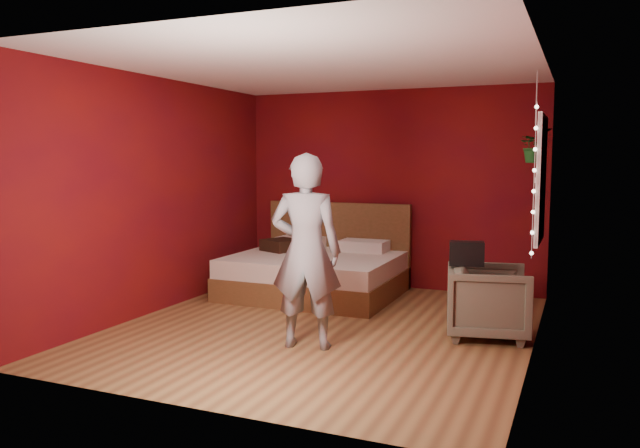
# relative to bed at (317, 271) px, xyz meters

# --- Properties ---
(floor) EXTENTS (4.50, 4.50, 0.00)m
(floor) POSITION_rel_bed_xyz_m (0.69, -1.44, -0.29)
(floor) COLOR olive
(floor) RESTS_ON ground
(room_walls) EXTENTS (4.04, 4.54, 2.62)m
(room_walls) POSITION_rel_bed_xyz_m (0.69, -1.44, 1.39)
(room_walls) COLOR maroon
(room_walls) RESTS_ON ground
(window) EXTENTS (0.05, 0.97, 1.27)m
(window) POSITION_rel_bed_xyz_m (2.66, -0.54, 1.21)
(window) COLOR white
(window) RESTS_ON room_walls
(fairy_lights) EXTENTS (0.04, 0.04, 1.45)m
(fairy_lights) POSITION_rel_bed_xyz_m (2.63, -1.06, 1.21)
(fairy_lights) COLOR silver
(fairy_lights) RESTS_ON room_walls
(bed) EXTENTS (2.02, 1.71, 1.11)m
(bed) POSITION_rel_bed_xyz_m (0.00, 0.00, 0.00)
(bed) COLOR brown
(bed) RESTS_ON ground
(person) EXTENTS (0.71, 0.54, 1.75)m
(person) POSITION_rel_bed_xyz_m (0.79, -2.10, 0.59)
(person) COLOR slate
(person) RESTS_ON ground
(armchair) EXTENTS (0.89, 0.88, 0.69)m
(armchair) POSITION_rel_bed_xyz_m (2.26, -1.14, 0.06)
(armchair) COLOR #64634F
(armchair) RESTS_ON ground
(handbag) EXTENTS (0.35, 0.22, 0.23)m
(handbag) POSITION_rel_bed_xyz_m (2.06, -1.19, 0.52)
(handbag) COLOR black
(handbag) RESTS_ON armchair
(throw_pillow) EXTENTS (0.55, 0.55, 0.15)m
(throw_pillow) POSITION_rel_bed_xyz_m (-0.56, 0.10, 0.29)
(throw_pillow) COLOR black
(throw_pillow) RESTS_ON bed
(hanging_plant) EXTENTS (0.41, 0.39, 0.94)m
(hanging_plant) POSITION_rel_bed_xyz_m (2.57, -0.28, 1.55)
(hanging_plant) COLOR silver
(hanging_plant) RESTS_ON room_walls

